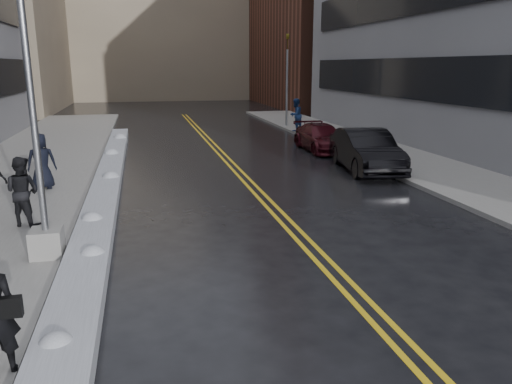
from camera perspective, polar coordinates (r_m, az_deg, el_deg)
ground at (r=9.81m, az=-4.85°, el=-10.68°), size 160.00×160.00×0.00m
sidewalk_west at (r=19.78m, az=-25.98°, el=0.98°), size 5.50×50.00×0.15m
sidewalk_east at (r=22.27m, az=17.48°, el=3.11°), size 4.00×50.00×0.15m
lane_line_left at (r=19.59m, az=-2.26°, el=2.10°), size 0.12×50.00×0.01m
lane_line_right at (r=19.65m, az=-1.40°, el=2.14°), size 0.12×50.00×0.01m
snow_ridge at (r=17.32m, az=-16.78°, el=0.44°), size 0.90×30.00×0.34m
building_far at (r=69.24m, az=-10.93°, el=19.72°), size 36.00×16.00×22.00m
lamppost at (r=11.14m, az=-23.81°, el=4.82°), size 0.65×0.65×7.62m
fire_hydrant at (r=21.70m, az=15.29°, el=4.26°), size 0.26×0.26×0.73m
traffic_signal at (r=34.23m, az=3.56°, el=13.02°), size 0.16×0.20×6.00m
pedestrian_b at (r=13.91m, az=-25.15°, el=0.07°), size 1.08×1.00×1.78m
pedestrian_c at (r=17.85m, az=-23.32°, el=3.24°), size 0.98×0.71×1.85m
pedestrian_east at (r=31.39m, az=4.55°, el=8.78°), size 1.24×1.20×2.01m
car_black at (r=20.42m, az=12.45°, el=4.64°), size 2.37×5.23×1.67m
car_maroon at (r=25.08m, az=7.48°, el=6.19°), size 1.86×4.53×1.31m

